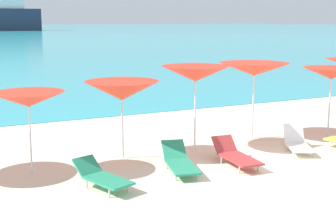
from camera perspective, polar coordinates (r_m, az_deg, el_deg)
The scene contains 10 objects.
ground_plane at distance 20.50m, azimuth -3.71°, elevation -0.63°, with size 50.00×100.00×0.30m, color beige.
umbrella_1 at distance 11.66m, azimuth -16.37°, elevation 0.64°, with size 1.79×1.79×2.01m.
umbrella_2 at distance 12.58m, azimuth -5.54°, elevation 1.71°, with size 2.12×2.12×2.09m.
umbrella_3 at distance 13.39m, azimuth 3.30°, elevation 3.75°, with size 2.05×2.05×2.41m.
umbrella_4 at distance 14.96m, azimuth 10.28°, elevation 4.23°, with size 2.27×2.27×2.38m.
umbrella_5 at distance 15.83m, azimuth 18.97°, elevation 3.59°, with size 1.82×1.82×2.20m.
lounge_chair_1 at distance 11.78m, azimuth 1.39°, elevation -6.75°, with size 1.00×1.87×0.59m.
lounge_chair_3 at distance 13.95m, azimuth 15.22°, elevation -4.34°, with size 1.12×1.48×0.69m.
lounge_chair_8 at distance 12.34m, azimuth 8.08°, elevation -5.92°, with size 0.70×1.69×0.61m.
lounge_chair_9 at distance 10.71m, azimuth -7.92°, elevation -8.43°, with size 1.05×1.66×0.57m.
Camera 1 is at (-7.57, -8.67, 3.66)m, focal length 50.93 mm.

